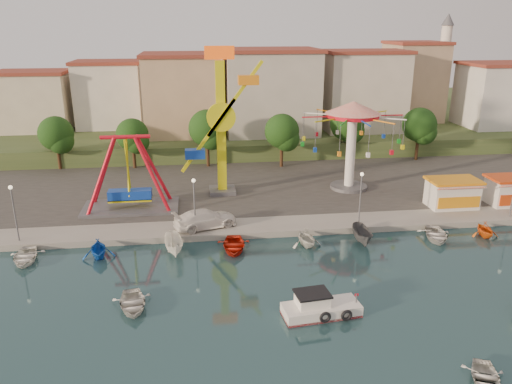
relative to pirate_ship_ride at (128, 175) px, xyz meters
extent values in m
plane|color=#15333B|center=(14.77, -20.14, -4.39)|extent=(200.00, 200.00, 0.00)
cube|color=#9E998E|center=(14.77, 41.86, -4.09)|extent=(200.00, 100.00, 0.60)
cube|color=#4C4944|center=(14.77, 9.86, -3.79)|extent=(90.00, 28.00, 0.01)
cube|color=#384C26|center=(14.77, 46.86, -2.89)|extent=(200.00, 60.00, 3.00)
cube|color=#59595E|center=(0.00, 0.00, -3.64)|extent=(10.00, 5.00, 0.30)
cube|color=#133DAD|center=(0.00, 0.00, -2.19)|extent=(4.50, 1.40, 1.00)
cylinder|color=red|center=(0.00, 0.00, 4.01)|extent=(5.00, 0.40, 0.40)
cube|color=#59595E|center=(10.01, 4.14, -3.54)|extent=(3.00, 3.00, 0.50)
cube|color=yellow|center=(10.01, 4.14, 3.71)|extent=(1.00, 1.00, 15.00)
cube|color=#F2500D|center=(10.01, 4.14, 12.01)|extent=(3.20, 0.50, 1.40)
cylinder|color=yellow|center=(10.01, 3.34, 5.21)|extent=(3.20, 0.50, 3.20)
cube|color=yellow|center=(11.52, 3.14, 7.20)|extent=(6.30, 0.35, 8.20)
cube|color=orange|center=(13.02, 3.14, 9.20)|extent=(2.20, 1.20, 1.00)
cylinder|color=#59595E|center=(25.12, 3.83, -3.59)|extent=(4.40, 4.40, 0.40)
cylinder|color=white|center=(25.12, 3.83, 0.71)|extent=(1.10, 1.10, 9.00)
cylinder|color=red|center=(25.12, 3.83, 5.01)|extent=(6.00, 6.00, 0.50)
cone|color=red|center=(25.12, 3.83, 5.91)|extent=(6.40, 6.40, 1.40)
cube|color=white|center=(34.20, -3.64, -2.39)|extent=(5.00, 3.00, 2.80)
cube|color=orange|center=(34.20, -3.64, -0.84)|extent=(5.40, 3.40, 0.25)
cube|color=red|center=(34.20, -5.34, -1.19)|extent=(5.00, 0.77, 0.43)
cube|color=white|center=(41.09, -3.64, -2.39)|extent=(5.00, 3.00, 2.80)
cylinder|color=#59595E|center=(-9.23, -7.14, -1.29)|extent=(0.14, 0.14, 5.00)
cylinder|color=#59595E|center=(6.77, -7.14, -1.29)|extent=(0.14, 0.14, 5.00)
cylinder|color=#59595E|center=(22.77, -7.14, -1.29)|extent=(0.14, 0.14, 5.00)
cylinder|color=#382314|center=(-11.23, 16.84, -2.00)|extent=(0.44, 0.44, 3.60)
sphere|color=black|center=(-11.23, 16.84, 1.10)|extent=(4.60, 4.60, 4.60)
cylinder|color=#382314|center=(-1.23, 16.11, -2.09)|extent=(0.44, 0.44, 3.40)
sphere|color=black|center=(-1.23, 16.11, 0.83)|extent=(4.35, 4.35, 4.35)
cylinder|color=#382314|center=(8.77, 15.67, -1.83)|extent=(0.44, 0.44, 3.92)
sphere|color=black|center=(8.77, 15.67, 1.54)|extent=(5.02, 5.02, 5.02)
cylinder|color=#382314|center=(18.77, 14.23, -1.96)|extent=(0.44, 0.44, 3.66)
sphere|color=black|center=(18.77, 14.23, 1.18)|extent=(4.68, 4.68, 4.68)
cylinder|color=#382314|center=(28.77, 17.22, -1.89)|extent=(0.44, 0.44, 3.80)
sphere|color=black|center=(28.77, 17.22, 1.37)|extent=(4.86, 4.86, 4.86)
cylinder|color=#382314|center=(38.77, 15.40, -1.91)|extent=(0.44, 0.44, 3.77)
sphere|color=black|center=(38.77, 15.40, 1.33)|extent=(4.83, 4.83, 4.83)
cube|color=beige|center=(-18.60, 25.93, 4.54)|extent=(9.26, 9.53, 11.87)
cube|color=silver|center=(-6.56, 31.25, 2.92)|extent=(12.33, 9.01, 8.63)
cube|color=tan|center=(6.58, 31.82, 4.22)|extent=(11.95, 9.28, 11.23)
cube|color=beige|center=(20.37, 28.67, 3.20)|extent=(12.59, 10.50, 9.20)
cube|color=beige|center=(33.84, 32.07, 3.22)|extent=(10.75, 9.23, 9.24)
cube|color=tan|center=(47.13, 30.20, 4.21)|extent=(12.77, 10.96, 11.21)
cube|color=silver|center=(58.92, 28.64, 4.78)|extent=(8.23, 8.98, 12.36)
cylinder|color=silver|center=(50.77, 33.86, 6.61)|extent=(1.80, 1.80, 16.00)
cylinder|color=#59595E|center=(50.77, 33.86, 11.61)|extent=(2.80, 2.80, 0.30)
cone|color=#59595E|center=(50.77, 33.86, 15.61)|extent=(2.20, 2.20, 2.00)
cube|color=white|center=(15.32, -21.61, -4.07)|extent=(5.60, 2.66, 0.97)
cube|color=red|center=(15.32, -21.61, -4.31)|extent=(5.60, 2.66, 0.17)
cube|color=white|center=(14.67, -21.51, -3.26)|extent=(2.33, 1.86, 0.97)
cube|color=black|center=(14.67, -21.51, -2.72)|extent=(2.57, 2.10, 0.13)
torus|color=black|center=(15.32, -22.70, -3.91)|extent=(0.84, 0.31, 0.82)
torus|color=black|center=(16.83, -22.64, -3.91)|extent=(0.84, 0.31, 0.82)
imported|color=silver|center=(2.12, -19.10, -3.99)|extent=(3.39, 4.31, 0.81)
imported|color=silver|center=(22.80, -29.60, -4.06)|extent=(3.40, 3.90, 0.67)
imported|color=white|center=(7.74, -6.14, -2.91)|extent=(6.59, 4.25, 1.78)
imported|color=white|center=(-7.81, -10.34, -3.98)|extent=(3.33, 4.34, 0.83)
imported|color=blue|center=(-1.67, -10.34, -3.55)|extent=(3.36, 3.70, 1.70)
imported|color=white|center=(4.84, -10.34, -3.60)|extent=(2.05, 4.26, 1.58)
imported|color=red|center=(10.11, -10.34, -3.96)|extent=(3.30, 4.41, 0.87)
imported|color=silver|center=(16.78, -10.34, -3.57)|extent=(3.31, 3.64, 1.65)
imported|color=#505154|center=(22.06, -10.34, -3.62)|extent=(1.78, 4.10, 1.54)
imported|color=silver|center=(29.30, -10.34, -3.96)|extent=(3.99, 4.85, 0.88)
imported|color=orange|center=(34.19, -10.34, -3.65)|extent=(2.67, 3.02, 1.50)
camera|label=1|loc=(7.00, -51.12, 14.99)|focal=35.00mm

